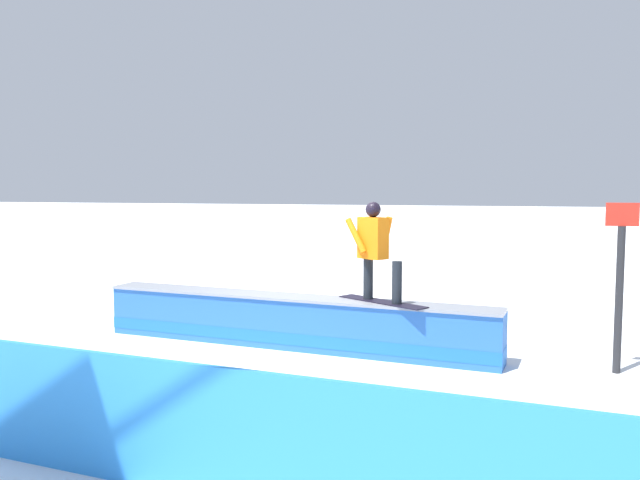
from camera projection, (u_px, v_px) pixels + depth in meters
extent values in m
plane|color=white|center=(292.00, 347.00, 10.14)|extent=(120.00, 120.00, 0.00)
cube|color=blue|center=(292.00, 323.00, 10.10)|extent=(6.22, 1.46, 0.75)
cube|color=blue|center=(292.00, 335.00, 10.12)|extent=(6.23, 1.47, 0.18)
cube|color=gray|center=(292.00, 297.00, 10.07)|extent=(6.23, 1.52, 0.04)
cube|color=black|center=(382.00, 302.00, 9.53)|extent=(1.37, 1.03, 0.01)
cylinder|color=black|center=(368.00, 278.00, 9.70)|extent=(0.19, 0.19, 0.59)
cylinder|color=black|center=(397.00, 283.00, 9.31)|extent=(0.19, 0.19, 0.59)
cube|color=orange|center=(373.00, 238.00, 9.59)|extent=(0.47, 0.42, 0.59)
sphere|color=black|center=(373.00, 209.00, 9.55)|extent=(0.22, 0.22, 0.22)
cylinder|color=orange|center=(356.00, 236.00, 9.60)|extent=(0.37, 0.29, 0.50)
cylinder|color=orange|center=(386.00, 236.00, 9.63)|extent=(0.24, 0.20, 0.56)
cube|color=#2C87EA|center=(136.00, 421.00, 5.51)|extent=(11.21, 1.82, 1.08)
cylinder|color=#262628|center=(619.00, 300.00, 8.70)|extent=(0.10, 0.10, 1.92)
cube|color=red|center=(622.00, 214.00, 8.61)|extent=(0.40, 0.04, 0.30)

